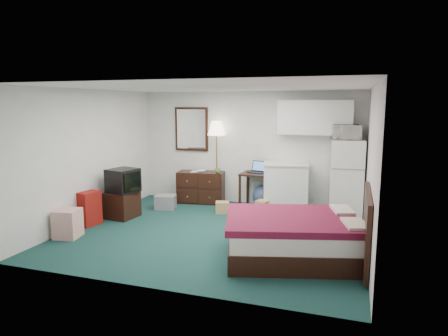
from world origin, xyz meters
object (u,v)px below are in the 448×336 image
(dresser, at_px, (201,187))
(tv_stand, at_px, (122,205))
(kitchen_counter, at_px, (285,187))
(fridge, at_px, (347,178))
(suitcase, at_px, (90,208))
(bed, at_px, (294,237))
(desk, at_px, (256,190))
(floor_lamp, at_px, (217,162))

(dresser, relative_size, tv_stand, 1.83)
(kitchen_counter, height_order, fridge, fridge)
(suitcase, bearing_deg, tv_stand, 77.69)
(bed, bearing_deg, desk, 99.80)
(floor_lamp, relative_size, kitchen_counter, 1.90)
(dresser, height_order, desk, desk)
(fridge, relative_size, tv_stand, 2.70)
(dresser, relative_size, desk, 1.37)
(kitchen_counter, bearing_deg, floor_lamp, 164.86)
(kitchen_counter, xyz_separation_m, tv_stand, (-2.97, -1.58, -0.23))
(desk, distance_m, bed, 2.91)
(floor_lamp, relative_size, fridge, 1.21)
(fridge, height_order, bed, fridge)
(dresser, distance_m, desk, 1.28)
(floor_lamp, bearing_deg, desk, -7.32)
(tv_stand, bearing_deg, bed, -10.97)
(fridge, xyz_separation_m, suitcase, (-4.48, -2.18, -0.45))
(kitchen_counter, bearing_deg, dresser, 168.48)
(kitchen_counter, relative_size, suitcase, 1.54)
(dresser, xyz_separation_m, tv_stand, (-1.04, -1.63, -0.09))
(kitchen_counter, height_order, suitcase, kitchen_counter)
(kitchen_counter, bearing_deg, suitcase, -155.98)
(bed, bearing_deg, fridge, 60.78)
(dresser, bearing_deg, bed, -54.80)
(fridge, bearing_deg, desk, 175.65)
(dresser, height_order, fridge, fridge)
(floor_lamp, height_order, tv_stand, floor_lamp)
(suitcase, bearing_deg, fridge, 38.24)
(floor_lamp, relative_size, tv_stand, 3.26)
(bed, relative_size, tv_stand, 3.33)
(floor_lamp, xyz_separation_m, tv_stand, (-1.39, -1.72, -0.67))
(floor_lamp, xyz_separation_m, kitchen_counter, (1.59, -0.14, -0.44))
(desk, xyz_separation_m, suitcase, (-2.61, -2.23, -0.06))
(fridge, xyz_separation_m, tv_stand, (-4.20, -1.55, -0.51))
(bed, height_order, suitcase, suitcase)
(kitchen_counter, relative_size, tv_stand, 1.72)
(tv_stand, bearing_deg, fridge, 25.59)
(kitchen_counter, relative_size, fridge, 0.64)
(kitchen_counter, relative_size, bed, 0.52)
(tv_stand, distance_m, suitcase, 0.69)
(dresser, relative_size, fridge, 0.68)
(bed, relative_size, suitcase, 2.99)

